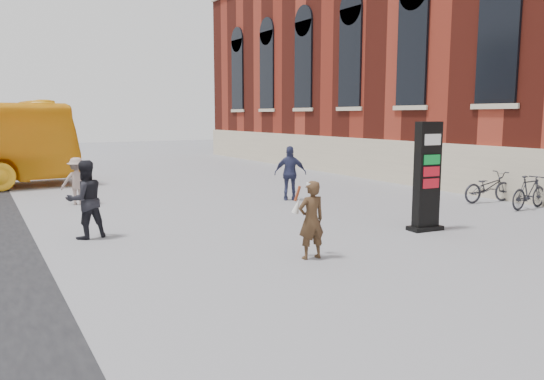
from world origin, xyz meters
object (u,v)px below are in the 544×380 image
pedestrian_c (290,173)px  bike_6 (488,187)px  woman (311,219)px  pedestrian_b (77,181)px  pedestrian_a (85,200)px  info_pylon (427,177)px  bike_5 (529,192)px

pedestrian_c → bike_6: 6.52m
woman → pedestrian_b: (-2.93, 9.10, -0.05)m
pedestrian_b → pedestrian_a: bearing=95.9°
info_pylon → bike_6: (4.97, 2.12, -0.84)m
bike_5 → info_pylon: bearing=93.0°
info_pylon → bike_5: bearing=11.7°
info_pylon → bike_6: size_ratio=1.40×
info_pylon → woman: info_pylon is taller
info_pylon → pedestrian_c: size_ratio=1.47×
pedestrian_b → info_pylon: bearing=142.9°
woman → pedestrian_c: (3.48, 6.49, 0.11)m
info_pylon → pedestrian_b: 10.80m
info_pylon → bike_5: 5.08m
info_pylon → pedestrian_a: bearing=161.1°
pedestrian_c → bike_5: (5.44, -5.06, -0.39)m
woman → pedestrian_a: 5.40m
woman → bike_5: woman is taller
pedestrian_a → pedestrian_b: 5.09m
bike_6 → pedestrian_c: bearing=63.6°
pedestrian_a → pedestrian_b: bearing=-109.5°
pedestrian_a → bike_5: pedestrian_a is taller
woman → bike_5: (8.93, 1.43, -0.28)m
woman → bike_5: 9.04m
pedestrian_a → bike_6: size_ratio=0.95×
pedestrian_a → bike_5: 12.78m
pedestrian_c → bike_5: pedestrian_c is taller
bike_6 → info_pylon: bearing=119.9°
info_pylon → woman: bearing=-164.1°
pedestrian_c → pedestrian_b: bearing=9.0°
woman → bike_6: 9.39m
woman → pedestrian_b: woman is taller
info_pylon → bike_6: 5.47m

